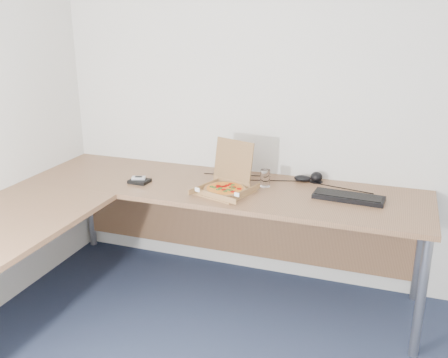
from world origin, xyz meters
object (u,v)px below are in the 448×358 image
at_px(drinking_glass, 265,178).
at_px(wallet, 140,181).
at_px(desk, 144,208).
at_px(pizza_box, 226,187).
at_px(keyboard, 349,197).

height_order(drinking_glass, wallet, drinking_glass).
xyz_separation_m(desk, pizza_box, (0.37, 0.33, 0.06)).
bearing_deg(drinking_glass, desk, -138.31).
height_order(desk, drinking_glass, drinking_glass).
bearing_deg(drinking_glass, pizza_box, -138.02).
bearing_deg(desk, pizza_box, 41.54).
xyz_separation_m(desk, drinking_glass, (0.57, 0.51, 0.08)).
relative_size(desk, drinking_glass, 23.47).
height_order(pizza_box, drinking_glass, pizza_box).
distance_m(drinking_glass, keyboard, 0.52).
distance_m(desk, keyboard, 1.18).
height_order(pizza_box, wallet, pizza_box).
relative_size(keyboard, wallet, 3.32).
distance_m(desk, wallet, 0.37).
bearing_deg(wallet, desk, -53.72).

